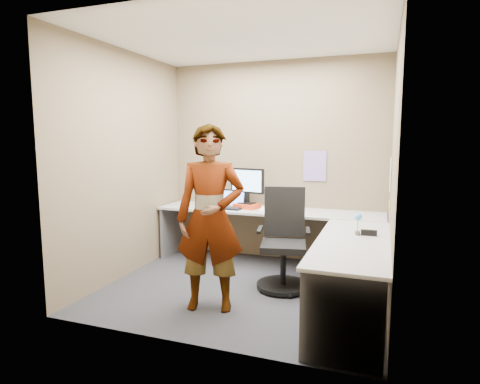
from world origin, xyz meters
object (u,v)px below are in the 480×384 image
at_px(desk, 291,233).
at_px(person, 210,218).
at_px(monitor, 247,183).
at_px(office_chair, 284,248).

bearing_deg(desk, person, -120.57).
xyz_separation_m(desk, monitor, (-0.74, 0.63, 0.48)).
distance_m(desk, person, 1.17).
bearing_deg(monitor, office_chair, -36.36).
height_order(office_chair, person, person).
bearing_deg(monitor, person, -71.45).
bearing_deg(office_chair, person, -136.10).
distance_m(desk, monitor, 1.08).
bearing_deg(monitor, desk, -27.67).
bearing_deg(person, monitor, 80.79).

